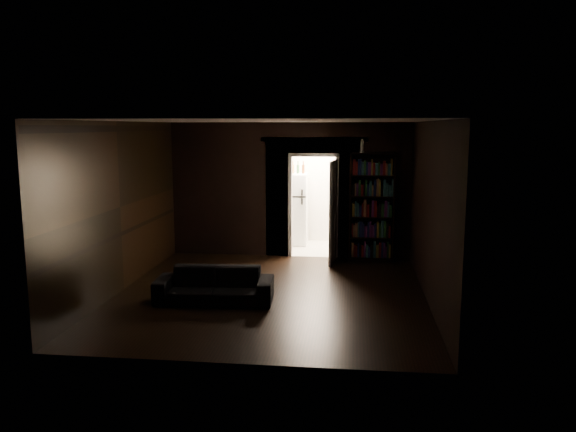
# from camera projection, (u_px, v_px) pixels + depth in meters

# --- Properties ---
(ground) EXTENTS (5.50, 5.50, 0.00)m
(ground) POSITION_uv_depth(u_px,v_px,m) (270.00, 294.00, 9.19)
(ground) COLOR black
(ground) RESTS_ON ground
(room_walls) EXTENTS (5.02, 5.61, 2.84)m
(room_walls) POSITION_uv_depth(u_px,v_px,m) (278.00, 185.00, 9.97)
(room_walls) COLOR black
(room_walls) RESTS_ON ground
(kitchen_alcove) EXTENTS (2.20, 1.80, 2.60)m
(kitchen_alcove) POSITION_uv_depth(u_px,v_px,m) (317.00, 193.00, 12.73)
(kitchen_alcove) COLOR beige
(kitchen_alcove) RESTS_ON ground
(sofa) EXTENTS (1.86, 0.90, 0.70)m
(sofa) POSITION_uv_depth(u_px,v_px,m) (214.00, 280.00, 8.74)
(sofa) COLOR black
(sofa) RESTS_ON ground
(bookshelf) EXTENTS (0.92, 0.39, 2.20)m
(bookshelf) POSITION_uv_depth(u_px,v_px,m) (372.00, 207.00, 11.36)
(bookshelf) COLOR black
(bookshelf) RESTS_ON ground
(refrigerator) EXTENTS (0.74, 0.68, 1.65)m
(refrigerator) POSITION_uv_depth(u_px,v_px,m) (291.00, 209.00, 13.02)
(refrigerator) COLOR white
(refrigerator) RESTS_ON ground
(door) EXTENTS (0.14, 0.85, 2.05)m
(door) POSITION_uv_depth(u_px,v_px,m) (333.00, 212.00, 11.18)
(door) COLOR silver
(door) RESTS_ON ground
(figurine) EXTENTS (0.11, 0.11, 0.27)m
(figurine) POSITION_uv_depth(u_px,v_px,m) (362.00, 146.00, 11.13)
(figurine) COLOR white
(figurine) RESTS_ON bookshelf
(bottles) EXTENTS (0.70, 0.10, 0.29)m
(bottles) POSITION_uv_depth(u_px,v_px,m) (293.00, 167.00, 12.81)
(bottles) COLOR black
(bottles) RESTS_ON refrigerator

